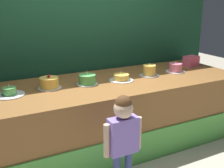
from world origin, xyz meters
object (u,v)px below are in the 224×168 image
at_px(cake_far_left, 9,92).
at_px(cake_far_right, 175,68).
at_px(cake_left, 49,83).
at_px(cake_center_right, 121,78).
at_px(pink_box, 191,61).
at_px(child_figure, 123,132).
at_px(cake_right, 149,71).
at_px(cake_center_left, 87,80).

relative_size(cake_far_left, cake_far_right, 1.18).
bearing_deg(cake_left, cake_far_right, -2.27).
bearing_deg(cake_far_right, cake_left, 177.73).
bearing_deg(cake_center_right, cake_far_right, 1.99).
height_order(pink_box, cake_far_right, cake_far_right).
height_order(child_figure, cake_center_right, child_figure).
bearing_deg(cake_far_left, cake_left, 6.35).
bearing_deg(pink_box, cake_right, -169.01).
height_order(child_figure, cake_right, cake_right).
height_order(cake_far_left, cake_far_right, cake_far_right).
distance_m(cake_center_left, cake_right, 0.90).
bearing_deg(cake_right, cake_left, 176.96).
distance_m(cake_far_left, cake_left, 0.45).
height_order(cake_center_right, cake_far_right, cake_far_right).
distance_m(child_figure, cake_center_right, 1.08).
distance_m(cake_left, cake_center_right, 0.91).
bearing_deg(cake_right, pink_box, 10.99).
xyz_separation_m(child_figure, cake_center_left, (0.05, 0.98, 0.26)).
height_order(cake_center_left, cake_center_right, cake_center_left).
relative_size(pink_box, cake_far_left, 0.70).
bearing_deg(cake_far_left, cake_right, -0.69).
relative_size(cake_center_right, cake_right, 1.16).
bearing_deg(child_figure, cake_center_right, 61.90).
bearing_deg(cake_center_left, child_figure, -92.79).
xyz_separation_m(cake_center_right, cake_far_right, (0.90, 0.03, 0.02)).
height_order(cake_left, cake_far_right, cake_left).
xyz_separation_m(cake_far_left, cake_left, (0.45, 0.05, 0.03)).
bearing_deg(cake_far_right, pink_box, 21.17).
height_order(pink_box, cake_left, cake_left).
xyz_separation_m(child_figure, cake_center_right, (0.50, 0.93, 0.23)).
bearing_deg(child_figure, cake_left, 111.25).
xyz_separation_m(cake_left, cake_far_right, (1.81, -0.07, -0.01)).
distance_m(child_figure, cake_right, 1.38).
bearing_deg(cake_center_right, cake_far_left, 177.77).
xyz_separation_m(cake_far_left, cake_far_right, (2.26, -0.02, 0.02)).
bearing_deg(child_figure, cake_far_right, 34.57).
distance_m(cake_far_left, cake_center_right, 1.35).
distance_m(pink_box, cake_center_right, 1.37).
bearing_deg(pink_box, cake_left, -177.38).
distance_m(child_figure, cake_center_left, 1.02).
distance_m(cake_center_right, cake_far_right, 0.90).
bearing_deg(cake_center_right, pink_box, 8.66).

